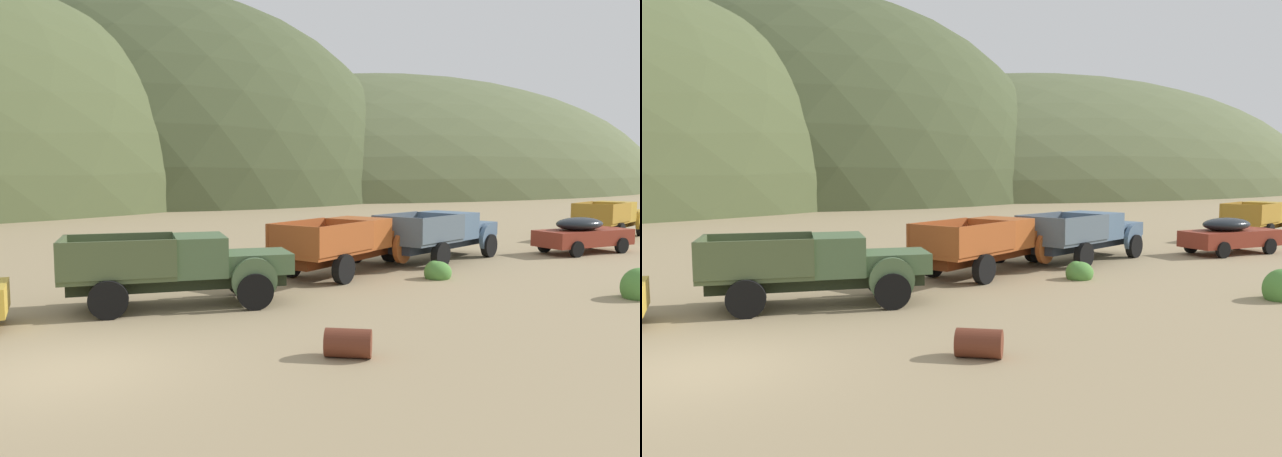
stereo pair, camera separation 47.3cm
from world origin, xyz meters
TOP-DOWN VIEW (x-y plane):
  - ground_plane at (0.00, 0.00)m, footprint 300.00×300.00m
  - hill_distant at (26.07, 73.87)m, footprint 71.19×73.48m
  - hill_far_right at (66.29, 64.07)m, footprint 103.18×60.70m
  - truck_weathered_green at (4.07, 3.87)m, footprint 6.20×3.66m
  - truck_oxide_orange at (11.06, 5.94)m, footprint 6.84×4.12m
  - truck_chalk_blue at (16.03, 6.32)m, footprint 6.55×3.67m
  - car_rust_red at (22.33, 4.12)m, footprint 4.89×2.34m
  - truck_mustard at (29.36, 7.02)m, footprint 6.28×3.35m
  - oil_drum_foreground at (4.72, -2.17)m, footprint 1.05×1.03m
  - bush_front_right at (12.40, 3.12)m, footprint 0.94×0.85m

SIDE VIEW (x-z plane):
  - ground_plane at x=0.00m, z-range 0.00..0.00m
  - hill_distant at x=26.07m, z-range -27.09..27.09m
  - hill_far_right at x=66.29m, z-range -18.04..18.04m
  - bush_front_right at x=12.40m, z-range -0.19..0.59m
  - oil_drum_foreground at x=4.72m, z-range 0.00..0.57m
  - car_rust_red at x=22.33m, z-range 0.03..1.60m
  - truck_weathered_green at x=4.07m, z-range 0.06..1.97m
  - truck_mustard at x=29.36m, z-range 0.06..1.97m
  - truck_chalk_blue at x=16.03m, z-range 0.07..1.98m
  - truck_oxide_orange at x=11.06m, z-range 0.08..1.99m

